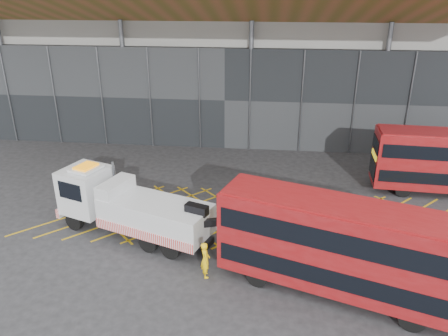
# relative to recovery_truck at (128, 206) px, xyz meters

# --- Properties ---
(ground_plane) EXTENTS (120.00, 120.00, 0.00)m
(ground_plane) POSITION_rel_recovery_truck_xyz_m (1.69, 2.45, -1.66)
(ground_plane) COLOR #27272A
(road_markings) EXTENTS (27.96, 7.16, 0.01)m
(road_markings) POSITION_rel_recovery_truck_xyz_m (7.29, 2.45, -1.65)
(road_markings) COLOR gold
(road_markings) RESTS_ON ground_plane
(construction_building) EXTENTS (55.00, 23.97, 18.00)m
(construction_building) POSITION_rel_recovery_truck_xyz_m (3.62, 20.84, 7.32)
(construction_building) COLOR gray
(construction_building) RESTS_ON ground_plane
(recovery_truck) EXTENTS (10.13, 5.30, 3.59)m
(recovery_truck) POSITION_rel_recovery_truck_xyz_m (0.00, 0.00, 0.00)
(recovery_truck) COLOR black
(recovery_truck) RESTS_ON ground_plane
(bus_towed) EXTENTS (10.81, 5.78, 4.32)m
(bus_towed) POSITION_rel_recovery_truck_xyz_m (10.53, -3.81, 0.74)
(bus_towed) COLOR maroon
(bus_towed) RESTS_ON ground_plane
(worker) EXTENTS (0.62, 0.76, 1.79)m
(worker) POSITION_rel_recovery_truck_xyz_m (4.60, -3.29, -0.76)
(worker) COLOR yellow
(worker) RESTS_ON ground_plane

